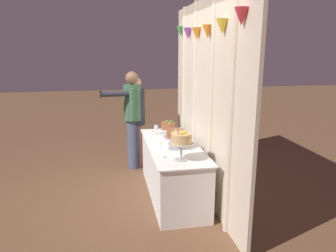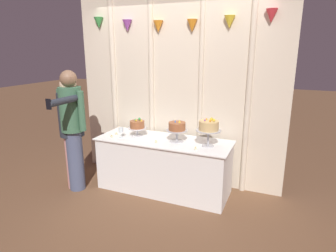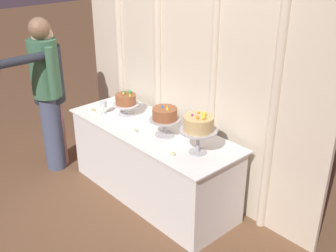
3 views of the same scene
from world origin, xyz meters
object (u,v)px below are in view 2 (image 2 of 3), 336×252
at_px(cake_table, 164,165).
at_px(tealight_near_right, 156,142).
at_px(cake_display_leftmost, 137,126).
at_px(wine_glass, 121,130).
at_px(guest_girl_blue_dress, 71,128).
at_px(cake_display_rightmost, 209,127).
at_px(tealight_near_left, 112,137).
at_px(tealight_far_left, 116,134).
at_px(guest_man_pink_jacket, 73,126).
at_px(tealight_far_right, 196,149).
at_px(cake_display_center, 177,128).

xyz_separation_m(cake_table, tealight_near_right, (-0.04, -0.15, 0.38)).
xyz_separation_m(cake_display_leftmost, wine_glass, (-0.17, -0.15, -0.05)).
bearing_deg(guest_girl_blue_dress, wine_glass, 23.73).
bearing_deg(guest_girl_blue_dress, cake_display_rightmost, 11.91).
bearing_deg(wine_glass, tealight_near_left, -160.14).
bearing_deg(cake_table, tealight_far_left, -176.40).
height_order(cake_table, tealight_near_right, tealight_near_right).
distance_m(tealight_near_left, guest_man_pink_jacket, 0.54).
bearing_deg(tealight_near_left, tealight_far_right, -1.20).
bearing_deg(wine_glass, cake_table, 12.85).
bearing_deg(tealight_far_right, cake_display_leftmost, 166.43).
bearing_deg(cake_display_rightmost, cake_display_center, 177.71).
height_order(cake_table, tealight_far_right, tealight_far_right).
xyz_separation_m(cake_table, cake_display_center, (0.19, -0.00, 0.55)).
bearing_deg(tealight_near_left, cake_table, 14.13).
distance_m(cake_display_center, cake_display_rightmost, 0.43).
relative_size(wine_glass, tealight_far_right, 3.64).
relative_size(tealight_far_right, guest_man_pink_jacket, 0.02).
relative_size(cake_display_rightmost, tealight_far_left, 9.27).
bearing_deg(cake_display_leftmost, tealight_near_right, -25.28).
relative_size(cake_display_leftmost, wine_glass, 1.81).
relative_size(tealight_near_left, guest_girl_blue_dress, 0.03).
xyz_separation_m(cake_display_center, tealight_near_left, (-0.90, -0.17, -0.18)).
distance_m(cake_display_center, tealight_far_left, 0.93).
bearing_deg(tealight_near_right, cake_display_center, 32.83).
distance_m(cake_table, tealight_far_left, 0.81).
bearing_deg(cake_table, guest_girl_blue_dress, -161.37).
xyz_separation_m(wine_glass, tealight_far_left, (-0.14, 0.09, -0.09)).
bearing_deg(wine_glass, tealight_far_left, 147.34).
height_order(tealight_far_left, tealight_near_right, tealight_near_right).
height_order(tealight_far_left, guest_girl_blue_dress, guest_girl_blue_dress).
xyz_separation_m(cake_display_rightmost, tealight_near_right, (-0.66, -0.13, -0.24)).
distance_m(cake_table, guest_girl_blue_dress, 1.36).
xyz_separation_m(tealight_near_right, tealight_far_right, (0.55, -0.05, -0.00)).
height_order(cake_display_center, tealight_near_right, cake_display_center).
bearing_deg(cake_table, cake_display_rightmost, -1.91).
distance_m(cake_display_center, guest_girl_blue_dress, 1.44).
bearing_deg(cake_table, tealight_far_right, -21.68).
distance_m(cake_table, tealight_near_left, 0.82).
relative_size(wine_glass, tealight_far_left, 3.60).
height_order(cake_display_leftmost, wine_glass, cake_display_leftmost).
bearing_deg(cake_display_leftmost, cake_table, -2.63).
distance_m(wine_glass, guest_man_pink_jacket, 0.64).
bearing_deg(guest_man_pink_jacket, cake_table, 21.18).
height_order(cake_display_leftmost, tealight_near_left, cake_display_leftmost).
height_order(wine_glass, tealight_far_left, wine_glass).
relative_size(cake_display_rightmost, guest_girl_blue_dress, 0.23).
relative_size(cake_display_rightmost, guest_man_pink_jacket, 0.22).
distance_m(cake_display_center, tealight_far_right, 0.42).
relative_size(wine_glass, tealight_near_left, 3.54).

